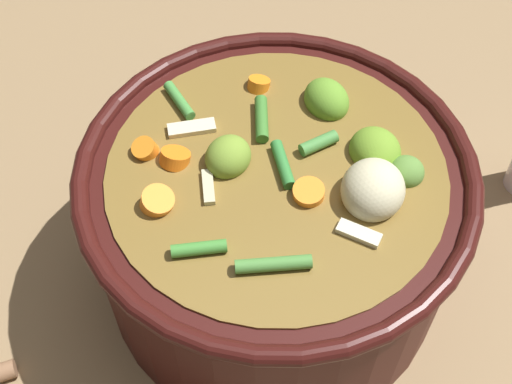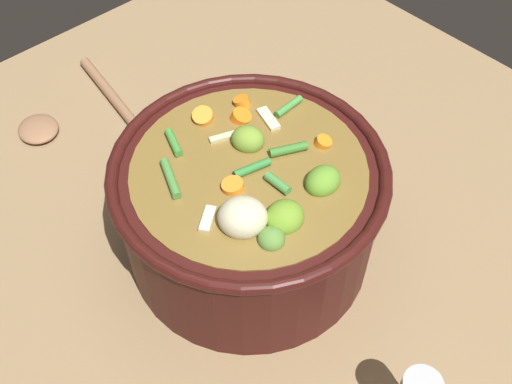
# 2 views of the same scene
# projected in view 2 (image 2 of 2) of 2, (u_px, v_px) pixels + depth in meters

# --- Properties ---
(ground_plane) EXTENTS (1.10, 1.10, 0.00)m
(ground_plane) POSITION_uv_depth(u_px,v_px,m) (250.00, 246.00, 0.78)
(ground_plane) COLOR #8C704C
(cooking_pot) EXTENTS (0.31, 0.31, 0.18)m
(cooking_pot) POSITION_uv_depth(u_px,v_px,m) (249.00, 207.00, 0.72)
(cooking_pot) COLOR #38110F
(cooking_pot) RESTS_ON ground_plane
(wooden_spoon) EXTENTS (0.18, 0.21, 0.02)m
(wooden_spoon) POSITION_uv_depth(u_px,v_px,m) (73.00, 114.00, 0.92)
(wooden_spoon) COLOR #8F6545
(wooden_spoon) RESTS_ON ground_plane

